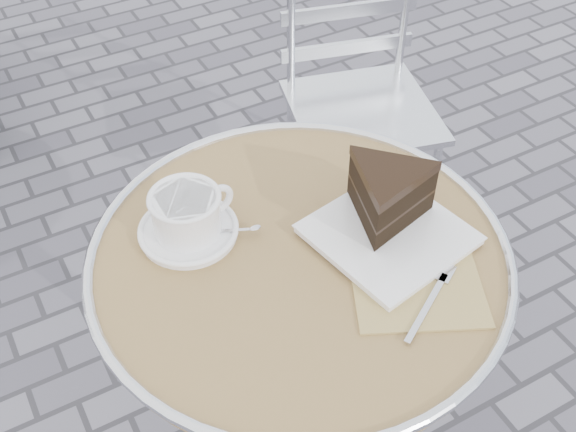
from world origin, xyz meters
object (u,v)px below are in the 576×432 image
cafe_table (299,315)px  cappuccino_set (188,217)px  bistro_chair (355,67)px  cake_plate_set (389,204)px

cafe_table → cappuccino_set: bearing=136.5°
cappuccino_set → bistro_chair: size_ratio=0.22×
cake_plate_set → bistro_chair: cake_plate_set is taller
cappuccino_set → bistro_chair: 0.94m
cafe_table → cake_plate_set: (0.16, -0.02, 0.22)m
cafe_table → cake_plate_set: size_ratio=1.94×
cafe_table → cappuccino_set: cappuccino_set is taller
cafe_table → bistro_chair: bistro_chair is taller
cafe_table → bistro_chair: (0.57, 0.69, -0.04)m
cappuccino_set → bistro_chair: (0.71, 0.56, -0.24)m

